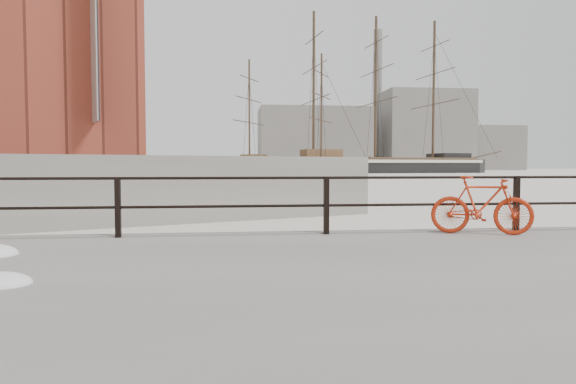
{
  "coord_description": "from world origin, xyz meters",
  "views": [
    {
      "loc": [
        -5.19,
        -8.86,
        1.55
      ],
      "look_at": [
        -3.97,
        1.5,
        1.0
      ],
      "focal_mm": 32.0,
      "sensor_mm": 36.0,
      "label": 1
    }
  ],
  "objects_px": {
    "bicycle": "(482,205)",
    "barque_black": "(375,173)",
    "schooner_mid": "(284,174)",
    "schooner_left": "(47,176)"
  },
  "relations": [
    {
      "from": "bicycle",
      "to": "barque_black",
      "type": "xyz_separation_m",
      "value": [
        24.38,
        89.67,
        -0.86
      ]
    },
    {
      "from": "barque_black",
      "to": "schooner_left",
      "type": "xyz_separation_m",
      "value": [
        -53.71,
        -23.34,
        0.0
      ]
    },
    {
      "from": "barque_black",
      "to": "schooner_left",
      "type": "relative_size",
      "value": 2.19
    },
    {
      "from": "bicycle",
      "to": "barque_black",
      "type": "relative_size",
      "value": 0.03
    },
    {
      "from": "schooner_left",
      "to": "bicycle",
      "type": "bearing_deg",
      "value": -75.11
    },
    {
      "from": "barque_black",
      "to": "schooner_left",
      "type": "bearing_deg",
      "value": -164.61
    },
    {
      "from": "schooner_left",
      "to": "barque_black",
      "type": "bearing_deg",
      "value": 14.53
    },
    {
      "from": "barque_black",
      "to": "schooner_mid",
      "type": "height_order",
      "value": "barque_black"
    },
    {
      "from": "barque_black",
      "to": "schooner_mid",
      "type": "distance_m",
      "value": 20.24
    },
    {
      "from": "barque_black",
      "to": "bicycle",
      "type": "bearing_deg",
      "value": -113.3
    }
  ]
}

